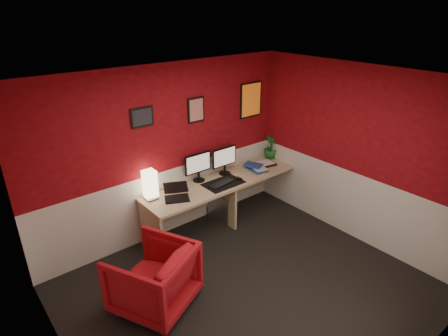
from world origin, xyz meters
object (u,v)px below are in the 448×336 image
at_px(desk, 224,201).
at_px(monitor_right, 225,157).
at_px(shoji_lamp, 150,186).
at_px(laptop, 177,192).
at_px(potted_plant, 271,147).
at_px(pc_tower, 222,207).
at_px(zen_tray, 264,164).
at_px(armchair, 153,278).
at_px(monitor_left, 198,163).

height_order(desk, monitor_right, monitor_right).
distance_m(shoji_lamp, laptop, 0.37).
bearing_deg(desk, monitor_right, 46.30).
bearing_deg(monitor_right, laptop, -167.65).
distance_m(potted_plant, pc_tower, 1.36).
distance_m(zen_tray, armchair, 2.79).
relative_size(shoji_lamp, zen_tray, 1.14).
xyz_separation_m(potted_plant, armchair, (-2.92, -1.05, -0.55)).
xyz_separation_m(potted_plant, pc_tower, (-1.16, -0.10, -0.70)).
bearing_deg(shoji_lamp, potted_plant, -0.27).
bearing_deg(monitor_left, monitor_right, -7.07).
xyz_separation_m(desk, monitor_right, (0.17, 0.18, 0.66)).
bearing_deg(zen_tray, potted_plant, 27.01).
xyz_separation_m(shoji_lamp, armchair, (-0.60, -1.06, -0.55)).
relative_size(desk, zen_tray, 7.43).
distance_m(monitor_right, pc_tower, 0.81).
bearing_deg(pc_tower, armchair, -157.68).
height_order(shoji_lamp, monitor_right, monitor_right).
height_order(potted_plant, pc_tower, potted_plant).
bearing_deg(shoji_lamp, monitor_right, -0.59).
xyz_separation_m(shoji_lamp, pc_tower, (1.16, -0.11, -0.70)).
bearing_deg(zen_tray, desk, -178.40).
height_order(shoji_lamp, pc_tower, shoji_lamp).
xyz_separation_m(monitor_left, pc_tower, (0.33, -0.15, -0.80)).
height_order(shoji_lamp, armchair, shoji_lamp).
relative_size(monitor_left, zen_tray, 1.66).
xyz_separation_m(zen_tray, armchair, (-2.62, -0.89, -0.36)).
xyz_separation_m(laptop, monitor_right, (1.03, 0.23, 0.18)).
relative_size(shoji_lamp, pc_tower, 0.89).
height_order(desk, laptop, laptop).
bearing_deg(potted_plant, armchair, -160.31).
height_order(zen_tray, potted_plant, potted_plant).
height_order(monitor_right, pc_tower, monitor_right).
height_order(shoji_lamp, zen_tray, shoji_lamp).
distance_m(pc_tower, armchair, 2.01).
xyz_separation_m(shoji_lamp, monitor_left, (0.84, 0.04, 0.09)).
bearing_deg(desk, armchair, -153.35).
height_order(monitor_left, armchair, monitor_left).
bearing_deg(armchair, monitor_left, -168.10).
xyz_separation_m(laptop, zen_tray, (1.76, 0.08, -0.09)).
relative_size(potted_plant, pc_tower, 0.88).
relative_size(desk, armchair, 3.11).
xyz_separation_m(shoji_lamp, zen_tray, (2.02, -0.16, -0.18)).
bearing_deg(desk, pc_tower, 66.76).
relative_size(monitor_right, potted_plant, 1.46).
distance_m(zen_tray, potted_plant, 0.38).
relative_size(monitor_left, armchair, 0.69).
distance_m(monitor_right, armchair, 2.26).
bearing_deg(laptop, potted_plant, 32.56).
height_order(monitor_left, zen_tray, monitor_left).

